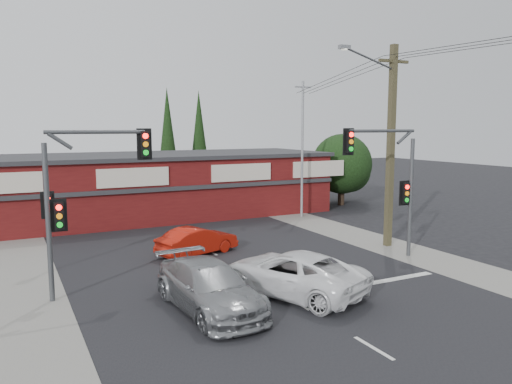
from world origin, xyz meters
name	(u,v)px	position (x,y,z in m)	size (l,w,h in m)	color
ground	(269,286)	(0.00, 0.00, 0.00)	(120.00, 120.00, 0.00)	black
road_strip	(218,256)	(0.00, 5.00, 0.01)	(14.00, 70.00, 0.01)	black
verge_left	(18,281)	(-8.50, 5.00, 0.01)	(3.00, 70.00, 0.02)	gray
verge_right	(362,238)	(8.50, 5.00, 0.01)	(3.00, 70.00, 0.02)	gray
stop_line	(367,284)	(3.50, -1.50, 0.01)	(6.50, 0.35, 0.01)	silver
white_suv	(291,273)	(0.32, -1.09, 0.78)	(2.59, 5.62, 1.56)	white
silver_suv	(209,287)	(-2.93, -1.26, 0.79)	(2.21, 5.43, 1.58)	gray
red_sedan	(197,241)	(-0.74, 5.76, 0.66)	(1.40, 4.02, 1.32)	#B4180B
lane_dashes	(196,243)	(0.00, 7.96, 0.01)	(0.12, 53.53, 0.01)	silver
shop_building	(135,186)	(-0.99, 16.99, 2.13)	(27.30, 8.40, 4.22)	#4F0F10
tree_cluster	(340,167)	(14.69, 15.44, 2.90)	(5.90, 5.10, 5.50)	#2D2116
conifer_near	(168,134)	(3.50, 24.00, 5.48)	(1.80, 1.80, 9.25)	#2D2116
conifer_far	(199,133)	(7.00, 26.00, 5.48)	(1.80, 1.80, 9.25)	#2D2116
traffic_mast_left	(80,188)	(-6.43, 2.00, 3.93)	(3.77, 0.27, 5.97)	#47494C
traffic_mast_right	(393,173)	(6.86, 1.00, 3.95)	(3.96, 0.27, 5.97)	#47494C
pedestal_signal	(48,215)	(-7.20, 6.01, 2.41)	(0.55, 0.27, 3.38)	#47494C
utility_pole	(389,140)	(8.36, 2.99, 5.40)	(4.38, 0.59, 10.00)	#4B442A
steel_pole	(302,147)	(9.00, 12.00, 4.70)	(1.20, 0.16, 9.00)	gray
power_lines	(491,49)	(8.47, -2.47, 9.04)	(2.01, 29.00, 1.22)	black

